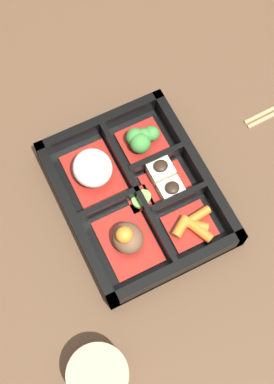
{
  "coord_description": "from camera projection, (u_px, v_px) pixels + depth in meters",
  "views": [
    {
      "loc": [
        -0.25,
        0.13,
        0.74
      ],
      "look_at": [
        0.0,
        0.0,
        0.03
      ],
      "focal_mm": 50.0,
      "sensor_mm": 36.0,
      "label": 1
    }
  ],
  "objects": [
    {
      "name": "ground_plane",
      "position": [
        137.0,
        198.0,
        0.79
      ],
      "size": [
        3.0,
        3.0,
        0.0
      ],
      "primitive_type": "plane",
      "color": "#4C3523"
    },
    {
      "name": "bento_base",
      "position": [
        137.0,
        197.0,
        0.79
      ],
      "size": [
        0.26,
        0.21,
        0.01
      ],
      "color": "black",
      "rests_on": "ground_plane"
    },
    {
      "name": "bento_rim",
      "position": [
        138.0,
        193.0,
        0.78
      ],
      "size": [
        0.26,
        0.21,
        0.04
      ],
      "color": "black",
      "rests_on": "ground_plane"
    },
    {
      "name": "bowl_stew",
      "position": [
        127.0,
        239.0,
        0.74
      ],
      "size": [
        0.1,
        0.07,
        0.05
      ],
      "color": "maroon",
      "rests_on": "bento_base"
    },
    {
      "name": "bowl_rice",
      "position": [
        93.0,
        169.0,
        0.78
      ],
      "size": [
        0.1,
        0.07,
        0.05
      ],
      "color": "maroon",
      "rests_on": "bento_base"
    },
    {
      "name": "bowl_carrots",
      "position": [
        192.0,
        225.0,
        0.76
      ],
      "size": [
        0.07,
        0.07,
        0.02
      ],
      "color": "maroon",
      "rests_on": "bento_base"
    },
    {
      "name": "bowl_tofu",
      "position": [
        166.0,
        180.0,
        0.78
      ],
      "size": [
        0.07,
        0.07,
        0.03
      ],
      "color": "maroon",
      "rests_on": "bento_base"
    },
    {
      "name": "bowl_greens",
      "position": [
        142.0,
        139.0,
        0.8
      ],
      "size": [
        0.06,
        0.07,
        0.04
      ],
      "color": "maroon",
      "rests_on": "bento_base"
    },
    {
      "name": "bowl_pickles",
      "position": [
        141.0,
        199.0,
        0.78
      ],
      "size": [
        0.04,
        0.03,
        0.01
      ],
      "color": "maroon",
      "rests_on": "bento_base"
    },
    {
      "name": "tea_cup",
      "position": [
        99.0,
        376.0,
        0.68
      ],
      "size": [
        0.08,
        0.08,
        0.05
      ],
      "color": "gray",
      "rests_on": "ground_plane"
    }
  ]
}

